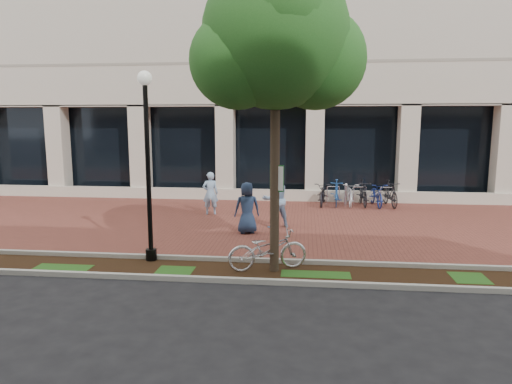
# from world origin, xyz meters

# --- Properties ---
(ground) EXTENTS (120.00, 120.00, 0.00)m
(ground) POSITION_xyz_m (0.00, 0.00, 0.00)
(ground) COLOR black
(ground) RESTS_ON ground
(brick_plaza) EXTENTS (40.00, 9.00, 0.01)m
(brick_plaza) POSITION_xyz_m (0.00, 0.00, 0.01)
(brick_plaza) COLOR brown
(brick_plaza) RESTS_ON ground
(planting_strip) EXTENTS (40.00, 1.50, 0.01)m
(planting_strip) POSITION_xyz_m (0.00, -5.25, 0.01)
(planting_strip) COLOR black
(planting_strip) RESTS_ON ground
(curb_plaza_side) EXTENTS (40.00, 0.12, 0.12)m
(curb_plaza_side) POSITION_xyz_m (0.00, -4.50, 0.06)
(curb_plaza_side) COLOR #AEAEA4
(curb_plaza_side) RESTS_ON ground
(curb_street_side) EXTENTS (40.00, 0.12, 0.12)m
(curb_street_side) POSITION_xyz_m (0.00, -6.00, 0.06)
(curb_street_side) COLOR #AEAEA4
(curb_street_side) RESTS_ON ground
(parking_sign) EXTENTS (0.34, 0.07, 2.73)m
(parking_sign) POSITION_xyz_m (0.95, -5.12, 1.71)
(parking_sign) COLOR #133519
(parking_sign) RESTS_ON ground
(lamppost) EXTENTS (0.36, 0.36, 4.74)m
(lamppost) POSITION_xyz_m (-2.29, -4.60, 2.67)
(lamppost) COLOR black
(lamppost) RESTS_ON ground
(street_tree) EXTENTS (3.92, 3.27, 7.05)m
(street_tree) POSITION_xyz_m (0.96, -5.06, 5.20)
(street_tree) COLOR #4B3A2A
(street_tree) RESTS_ON ground
(locked_bicycle) EXTENTS (2.06, 1.32, 1.02)m
(locked_bicycle) POSITION_xyz_m (0.74, -5.03, 0.51)
(locked_bicycle) COLOR silver
(locked_bicycle) RESTS_ON ground
(pedestrian_left) EXTENTS (0.66, 0.50, 1.63)m
(pedestrian_left) POSITION_xyz_m (-1.96, 1.24, 0.81)
(pedestrian_left) COLOR #91B5D8
(pedestrian_left) RESTS_ON ground
(pedestrian_mid) EXTENTS (1.17, 1.10, 1.92)m
(pedestrian_mid) POSITION_xyz_m (0.63, -0.63, 0.96)
(pedestrian_mid) COLOR #7F9CBE
(pedestrian_mid) RESTS_ON ground
(pedestrian_right) EXTENTS (0.91, 0.72, 1.64)m
(pedestrian_right) POSITION_xyz_m (-0.20, -1.52, 0.82)
(pedestrian_right) COLOR #1C2B46
(pedestrian_right) RESTS_ON ground
(bollard) EXTENTS (0.12, 0.12, 0.97)m
(bollard) POSITION_xyz_m (3.30, 3.47, 0.50)
(bollard) COLOR silver
(bollard) RESTS_ON ground
(bike_rack_cluster) EXTENTS (3.56, 1.92, 1.08)m
(bike_rack_cluster) POSITION_xyz_m (3.72, 3.61, 0.51)
(bike_rack_cluster) COLOR black
(bike_rack_cluster) RESTS_ON ground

